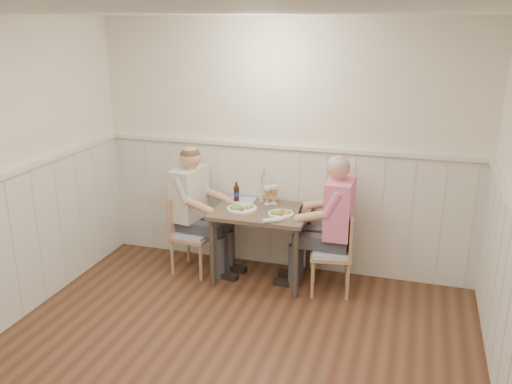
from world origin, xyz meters
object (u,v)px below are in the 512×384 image
chair_right (336,249)px  diner_cream (194,218)px  chair_left (189,230)px  grass_vase (261,186)px  beer_bottle (236,193)px  man_in_pink (334,233)px  dining_table (262,219)px

chair_right → diner_cream: size_ratio=0.61×
chair_right → chair_left: (-1.55, 0.02, 0.01)m
diner_cream → grass_vase: diner_cream is taller
diner_cream → beer_bottle: diner_cream is taller
beer_bottle → chair_right: bearing=-12.3°
man_in_pink → beer_bottle: size_ratio=6.60×
diner_cream → grass_vase: 0.79m
man_in_pink → grass_vase: man_in_pink is taller
chair_left → beer_bottle: size_ratio=3.98×
dining_table → chair_left: chair_left is taller
diner_cream → man_in_pink: bearing=-1.2°
chair_right → grass_vase: 1.02m
beer_bottle → grass_vase: grass_vase is taller
man_in_pink → diner_cream: 1.49m
diner_cream → beer_bottle: bearing=17.6°
dining_table → beer_bottle: 0.42m
grass_vase → man_in_pink: bearing=-15.9°
chair_right → grass_vase: (-0.85, 0.30, 0.47)m
dining_table → man_in_pink: size_ratio=0.68×
grass_vase → chair_right: bearing=-19.5°
man_in_pink → diner_cream: man_in_pink is taller
chair_left → man_in_pink: (1.51, 0.05, 0.13)m
chair_left → grass_vase: grass_vase is taller
dining_table → chair_right: (0.77, -0.06, -0.20)m
dining_table → diner_cream: diner_cream is taller
man_in_pink → beer_bottle: 1.10m
chair_right → man_in_pink: size_ratio=0.60×
grass_vase → beer_bottle: bearing=-166.2°
chair_left → grass_vase: (0.70, 0.28, 0.47)m
man_in_pink → beer_bottle: bearing=170.9°
chair_left → man_in_pink: bearing=1.8°
chair_right → grass_vase: bearing=160.5°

